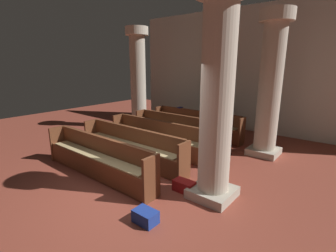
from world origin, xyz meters
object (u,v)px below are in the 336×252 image
object	(u,v)px
pillar_far_side	(138,77)
hymn_book	(180,108)
pillar_aisle_rear	(217,94)
kneeler_box_blue	(145,217)
pew_row_2	(157,136)
pew_row_0	(196,123)
pillar_aisle_side	(270,84)
lectern	(224,121)
pew_row_3	(131,144)
pew_row_1	(179,128)
kneeler_box_red	(184,186)
pew_row_4	(97,156)

from	to	relation	value
pillar_far_side	hymn_book	distance (m)	2.02
pillar_aisle_rear	hymn_book	bearing A→B (deg)	133.76
pillar_far_side	kneeler_box_blue	xyz separation A→B (m)	(4.50, -4.31, -1.88)
pew_row_2	pew_row_0	bearing A→B (deg)	90.00
pillar_aisle_side	lectern	distance (m)	2.78
pillar_aisle_side	pillar_aisle_rear	xyz separation A→B (m)	(0.00, -2.95, 0.00)
lectern	hymn_book	distance (m)	1.70
pew_row_0	pillar_aisle_side	bearing A→B (deg)	-7.98
pillar_aisle_side	kneeler_box_blue	size ratio (longest dim) A/B	9.85
pew_row_2	pew_row_3	world-z (taller)	same
pew_row_1	pillar_aisle_side	xyz separation A→B (m)	(2.50, 0.68, 1.50)
pew_row_1	pillar_far_side	size ratio (longest dim) A/B	0.90
pew_row_0	pew_row_2	xyz separation A→B (m)	(0.00, -2.07, 0.00)
pew_row_0	pillar_aisle_rear	world-z (taller)	pillar_aisle_rear
pew_row_1	pew_row_2	bearing A→B (deg)	-90.00
pillar_aisle_rear	kneeler_box_red	bearing A→B (deg)	-161.73
lectern	pillar_aisle_side	bearing A→B (deg)	-34.62
kneeler_box_red	pew_row_3	bearing A→B (deg)	169.00
pew_row_3	pillar_aisle_rear	distance (m)	2.92
pillar_aisle_rear	kneeler_box_blue	size ratio (longest dim) A/B	9.85
pillar_aisle_rear	lectern	world-z (taller)	pillar_aisle_rear
pillar_aisle_rear	pew_row_2	bearing A→B (deg)	153.68
pew_row_4	pillar_aisle_rear	world-z (taller)	pillar_aisle_rear
pillar_aisle_side	kneeler_box_blue	xyz separation A→B (m)	(-0.44, -4.35, -1.88)
pew_row_0	pew_row_3	world-z (taller)	same
pillar_aisle_side	lectern	bearing A→B (deg)	145.38
pew_row_1	kneeler_box_red	distance (m)	3.16
pew_row_4	lectern	world-z (taller)	lectern
kneeler_box_blue	pew_row_3	bearing A→B (deg)	142.16
pew_row_0	kneeler_box_red	xyz separation A→B (m)	(1.96, -3.48, -0.37)
pillar_aisle_side	pillar_aisle_rear	size ratio (longest dim) A/B	1.00
kneeler_box_blue	pillar_aisle_rear	bearing A→B (deg)	72.29
pew_row_1	pillar_aisle_side	world-z (taller)	pillar_aisle_side
pew_row_2	pillar_aisle_rear	world-z (taller)	pillar_aisle_rear
hymn_book	pew_row_3	bearing A→B (deg)	-75.48
pew_row_3	kneeler_box_blue	world-z (taller)	pew_row_3
pew_row_4	lectern	xyz separation A→B (m)	(0.59, 5.10, -0.03)
kneeler_box_red	pillar_aisle_rear	bearing A→B (deg)	18.27
pew_row_1	lectern	xyz separation A→B (m)	(0.59, 2.00, -0.03)
pew_row_3	hymn_book	xyz separation A→B (m)	(-0.85, 3.30, 0.41)
pew_row_2	kneeler_box_red	size ratio (longest dim) A/B	7.86
kneeler_box_red	pillar_far_side	bearing A→B (deg)	144.92
hymn_book	kneeler_box_blue	bearing A→B (deg)	-59.28
pew_row_1	kneeler_box_red	world-z (taller)	pew_row_1
pew_row_3	pew_row_4	size ratio (longest dim) A/B	1.00
pew_row_1	hymn_book	size ratio (longest dim) A/B	17.08
pillar_aisle_side	hymn_book	distance (m)	3.57
pew_row_0	pillar_aisle_rear	xyz separation A→B (m)	(2.50, -3.30, 1.50)
pew_row_4	lectern	bearing A→B (deg)	83.41
pew_row_4	pew_row_3	bearing A→B (deg)	90.00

